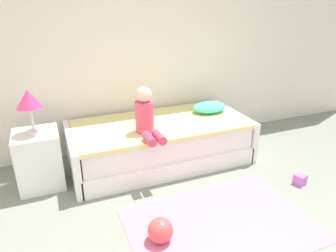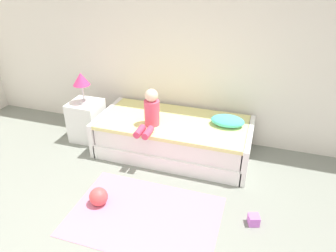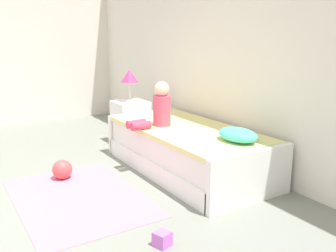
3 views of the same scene
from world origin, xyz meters
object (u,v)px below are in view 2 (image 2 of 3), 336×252
bed (173,137)px  child_figure (151,112)px  toy_block (254,220)px  nightstand (87,121)px  toy_ball (99,197)px  pillow (228,121)px  table_lamp (81,80)px

bed → child_figure: size_ratio=4.14×
toy_block → nightstand: bearing=158.2°
bed → nightstand: (-1.35, -0.03, 0.05)m
toy_ball → pillow: bearing=49.1°
child_figure → toy_block: 1.78m
pillow → toy_ball: pillow is taller
child_figure → toy_ball: 1.24m
bed → table_lamp: table_lamp is taller
pillow → toy_ball: 1.88m
nightstand → toy_block: nightstand is taller
bed → table_lamp: 1.52m
toy_ball → toy_block: (1.68, 0.23, -0.05)m
nightstand → toy_block: (2.55, -1.02, -0.25)m
child_figure → toy_block: child_figure is taller
nightstand → child_figure: 1.19m
child_figure → pillow: child_figure is taller
child_figure → toy_block: (1.44, -0.82, -0.65)m
nightstand → toy_ball: nightstand is taller
table_lamp → toy_block: bearing=-21.8°
table_lamp → toy_ball: (0.87, -1.25, -0.83)m
table_lamp → child_figure: (1.11, -0.20, -0.23)m
nightstand → pillow: bearing=3.7°
table_lamp → pillow: (2.06, 0.13, -0.37)m
toy_ball → toy_block: toy_ball is taller
bed → table_lamp: (-1.35, -0.03, 0.69)m
toy_block → bed: bearing=138.7°
child_figure → toy_ball: child_figure is taller
bed → toy_block: (1.20, -1.05, -0.19)m
nightstand → child_figure: size_ratio=1.18×
nightstand → bed: bearing=1.4°
bed → toy_block: size_ratio=19.22×
bed → toy_ball: 1.38m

